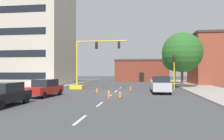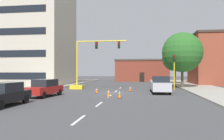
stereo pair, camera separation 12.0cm
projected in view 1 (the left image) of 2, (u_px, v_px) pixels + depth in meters
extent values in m
plane|color=#424244|center=(114.00, 93.00, 25.53)|extent=(160.00, 160.00, 0.00)
cube|color=#9E998E|center=(46.00, 87.00, 35.05)|extent=(6.00, 56.00, 0.14)
cube|color=#9E998E|center=(202.00, 88.00, 31.87)|extent=(6.00, 56.00, 0.14)
cube|color=silver|center=(80.00, 120.00, 11.66)|extent=(0.16, 2.40, 0.01)
cube|color=silver|center=(100.00, 104.00, 17.11)|extent=(0.16, 2.40, 0.01)
cube|color=silver|center=(110.00, 96.00, 22.56)|extent=(0.16, 2.40, 0.01)
cube|color=silver|center=(116.00, 91.00, 28.01)|extent=(0.16, 2.40, 0.01)
cube|color=silver|center=(120.00, 88.00, 33.46)|extent=(0.16, 2.40, 0.01)
cube|color=beige|center=(28.00, 37.00, 41.02)|extent=(15.06, 11.58, 17.77)
cube|color=black|center=(9.00, 76.00, 35.23)|extent=(12.35, 0.06, 1.10)
cube|color=black|center=(9.00, 54.00, 35.24)|extent=(12.35, 0.06, 1.10)
cube|color=black|center=(9.00, 31.00, 35.25)|extent=(12.35, 0.06, 1.10)
cube|color=black|center=(9.00, 9.00, 35.26)|extent=(12.35, 0.06, 1.10)
cube|color=brown|center=(142.00, 71.00, 55.39)|extent=(12.83, 7.07, 5.01)
cube|color=#4C4238|center=(142.00, 60.00, 55.40)|extent=(13.13, 7.37, 0.40)
cube|color=black|center=(142.00, 77.00, 51.85)|extent=(1.10, 0.06, 2.20)
cube|color=yellow|center=(77.00, 87.00, 31.37)|extent=(1.80, 1.20, 0.55)
cylinder|color=yellow|center=(77.00, 63.00, 31.39)|extent=(0.20, 0.20, 6.20)
cylinder|color=yellow|center=(101.00, 41.00, 30.92)|extent=(7.06, 0.16, 0.16)
cube|color=black|center=(96.00, 45.00, 31.02)|extent=(0.32, 0.36, 0.95)
sphere|color=red|center=(96.00, 43.00, 30.83)|extent=(0.20, 0.20, 0.20)
sphere|color=#38280A|center=(96.00, 45.00, 30.83)|extent=(0.20, 0.20, 0.20)
sphere|color=black|center=(96.00, 47.00, 30.83)|extent=(0.20, 0.20, 0.20)
cube|color=black|center=(119.00, 45.00, 30.59)|extent=(0.32, 0.36, 0.95)
sphere|color=red|center=(119.00, 43.00, 30.40)|extent=(0.20, 0.20, 0.20)
sphere|color=#38280A|center=(119.00, 45.00, 30.40)|extent=(0.20, 0.20, 0.20)
sphere|color=black|center=(119.00, 47.00, 30.40)|extent=(0.20, 0.20, 0.20)
cylinder|color=yellow|center=(174.00, 72.00, 30.46)|extent=(0.14, 0.14, 4.80)
cube|color=black|center=(174.00, 58.00, 30.47)|extent=(0.32, 0.36, 0.95)
sphere|color=red|center=(174.00, 56.00, 30.28)|extent=(0.20, 0.20, 0.20)
sphere|color=#38280A|center=(174.00, 58.00, 30.28)|extent=(0.20, 0.20, 0.20)
sphere|color=black|center=(174.00, 60.00, 30.28)|extent=(0.20, 0.20, 0.20)
cylinder|color=brown|center=(182.00, 78.00, 32.85)|extent=(0.36, 0.36, 3.12)
sphere|color=#286023|center=(182.00, 52.00, 32.86)|extent=(5.93, 5.93, 5.93)
cylinder|color=#4C3823|center=(175.00, 76.00, 42.75)|extent=(0.36, 0.36, 3.16)
sphere|color=#33702D|center=(175.00, 58.00, 42.77)|extent=(4.89, 4.89, 4.89)
cube|color=#BCBCC1|center=(160.00, 86.00, 25.91)|extent=(2.14, 5.45, 0.95)
cube|color=#1E2328|center=(161.00, 79.00, 25.02)|extent=(1.89, 1.85, 0.70)
cube|color=#BCBCC1|center=(159.00, 81.00, 27.09)|extent=(2.07, 2.86, 0.16)
cylinder|color=black|center=(170.00, 92.00, 23.99)|extent=(0.24, 0.69, 0.68)
cylinder|color=black|center=(153.00, 91.00, 24.18)|extent=(0.24, 0.69, 0.68)
cylinder|color=black|center=(166.00, 89.00, 27.64)|extent=(0.24, 0.69, 0.68)
cylinder|color=black|center=(151.00, 89.00, 27.83)|extent=(0.24, 0.69, 0.68)
cube|color=black|center=(4.00, 97.00, 16.16)|extent=(1.98, 4.55, 0.70)
cube|color=#1E2328|center=(5.00, 87.00, 16.26)|extent=(1.77, 2.35, 0.70)
cylinder|color=black|center=(7.00, 99.00, 17.80)|extent=(0.24, 0.69, 0.68)
cylinder|color=black|center=(26.00, 99.00, 17.53)|extent=(0.24, 0.69, 0.68)
cylinder|color=black|center=(1.00, 105.00, 14.51)|extent=(0.24, 0.69, 0.68)
cube|color=#B21E19|center=(45.00, 90.00, 22.14)|extent=(2.37, 4.69, 0.70)
cube|color=#1E2328|center=(45.00, 83.00, 22.24)|extent=(1.96, 2.49, 0.70)
cylinder|color=black|center=(46.00, 92.00, 23.83)|extent=(0.30, 0.70, 0.68)
cylinder|color=black|center=(60.00, 92.00, 23.41)|extent=(0.30, 0.70, 0.68)
cylinder|color=black|center=(28.00, 95.00, 20.86)|extent=(0.30, 0.70, 0.68)
cylinder|color=black|center=(44.00, 95.00, 20.45)|extent=(0.30, 0.70, 0.68)
cube|color=black|center=(109.00, 97.00, 21.95)|extent=(0.36, 0.36, 0.04)
cone|color=orange|center=(109.00, 93.00, 21.95)|extent=(0.28, 0.28, 0.74)
cylinder|color=white|center=(109.00, 92.00, 21.95)|extent=(0.19, 0.19, 0.08)
cube|color=black|center=(97.00, 93.00, 25.47)|extent=(0.36, 0.36, 0.04)
cone|color=orange|center=(97.00, 90.00, 25.47)|extent=(0.28, 0.28, 0.65)
cylinder|color=white|center=(97.00, 89.00, 25.47)|extent=(0.19, 0.19, 0.08)
cube|color=black|center=(130.00, 91.00, 27.62)|extent=(0.36, 0.36, 0.04)
cone|color=orange|center=(130.00, 89.00, 27.62)|extent=(0.28, 0.28, 0.66)
cylinder|color=white|center=(130.00, 88.00, 27.62)|extent=(0.19, 0.19, 0.08)
cube|color=black|center=(120.00, 98.00, 20.95)|extent=(0.36, 0.36, 0.04)
cone|color=orange|center=(120.00, 94.00, 20.95)|extent=(0.28, 0.28, 0.74)
cylinder|color=white|center=(120.00, 93.00, 20.95)|extent=(0.19, 0.19, 0.08)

